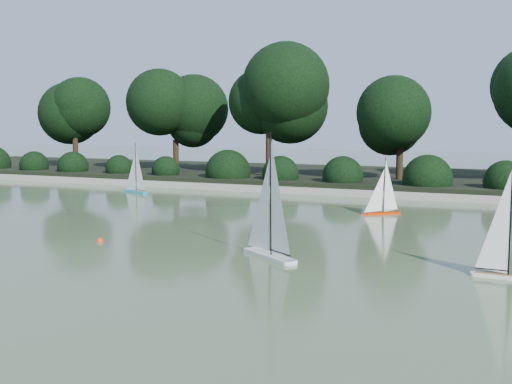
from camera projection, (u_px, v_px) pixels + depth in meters
ground at (150, 259)px, 9.15m from camera, size 80.00×80.00×0.00m
pond_coping at (342, 192)px, 17.24m from camera, size 40.00×0.35×0.18m
far_bank at (379, 179)px, 20.83m from camera, size 40.00×8.00×0.30m
tree_line at (409, 99)px, 18.64m from camera, size 26.31×3.93×4.39m
shrub_hedge at (352, 177)px, 18.01m from camera, size 29.10×1.10×1.10m
sailboat_white_a at (265, 236)px, 9.28m from camera, size 1.25×0.94×1.91m
sailboat_orange at (379, 205)px, 13.65m from camera, size 0.77×0.73×1.29m
sailboat_teal at (134, 184)px, 18.04m from camera, size 1.08×0.51×1.50m
race_buoy at (100, 242)px, 10.46m from camera, size 0.13×0.13×0.13m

